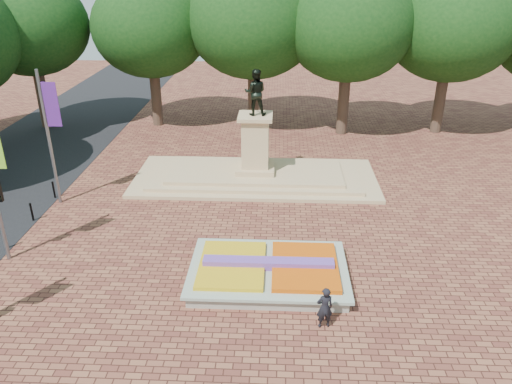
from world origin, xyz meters
TOP-DOWN VIEW (x-y plane):
  - ground at (0.00, 0.00)m, footprint 90.00×90.00m
  - flower_bed at (1.03, -2.00)m, footprint 6.30×4.30m
  - monument at (0.00, 8.00)m, footprint 14.00×6.00m
  - tree_row_back at (2.33, 18.00)m, footprint 44.80×8.80m
  - pedestrian at (3.01, -4.77)m, footprint 0.66×0.50m

SIDE VIEW (x-z plane):
  - ground at x=0.00m, z-range 0.00..0.00m
  - flower_bed at x=1.03m, z-range -0.08..0.83m
  - pedestrian at x=3.01m, z-range 0.00..1.61m
  - monument at x=0.00m, z-range -2.32..4.09m
  - tree_row_back at x=2.33m, z-range 1.46..11.89m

